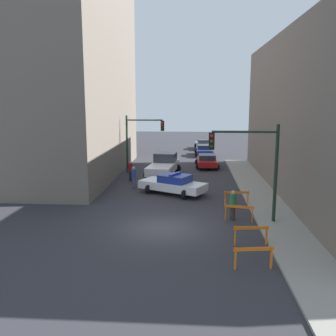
% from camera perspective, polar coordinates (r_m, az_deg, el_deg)
% --- Properties ---
extents(ground_plane, '(120.00, 120.00, 0.00)m').
position_cam_1_polar(ground_plane, '(19.66, -0.84, -9.13)').
color(ground_plane, '#2D2D33').
extents(sidewalk_right, '(2.40, 44.00, 0.12)m').
position_cam_1_polar(sidewalk_right, '(20.13, 17.27, -8.96)').
color(sidewalk_right, gray).
rests_on(sidewalk_right, ground_plane).
extents(building_corner_left, '(14.00, 20.00, 17.24)m').
position_cam_1_polar(building_corner_left, '(35.25, -19.23, 13.13)').
color(building_corner_left, '#6B6056').
rests_on(building_corner_left, ground_plane).
extents(traffic_light_near, '(3.64, 0.35, 5.20)m').
position_cam_1_polar(traffic_light_near, '(20.14, 12.96, 1.44)').
color(traffic_light_near, black).
rests_on(traffic_light_near, sidewalk_right).
extents(traffic_light_far, '(3.44, 0.35, 5.20)m').
position_cam_1_polar(traffic_light_far, '(33.57, -4.44, 4.91)').
color(traffic_light_far, black).
rests_on(traffic_light_far, ground_plane).
extents(police_car, '(5.02, 3.83, 1.52)m').
position_cam_1_polar(police_car, '(26.33, 0.80, -2.45)').
color(police_car, white).
rests_on(police_car, ground_plane).
extents(white_truck, '(3.06, 5.60, 1.90)m').
position_cam_1_polar(white_truck, '(32.78, -0.68, 0.41)').
color(white_truck, silver).
rests_on(white_truck, ground_plane).
extents(parked_car_near, '(2.36, 4.35, 1.31)m').
position_cam_1_polar(parked_car_near, '(36.93, 5.94, 1.12)').
color(parked_car_near, maroon).
rests_on(parked_car_near, ground_plane).
extents(parked_car_mid, '(2.32, 4.33, 1.31)m').
position_cam_1_polar(parked_car_mid, '(44.79, 5.54, 2.74)').
color(parked_car_mid, navy).
rests_on(parked_car_mid, ground_plane).
extents(parked_car_far, '(2.53, 4.45, 1.31)m').
position_cam_1_polar(parked_car_far, '(50.77, 5.44, 3.64)').
color(parked_car_far, silver).
rests_on(parked_car_far, ground_plane).
extents(pedestrian_crossing, '(0.47, 0.47, 1.66)m').
position_cam_1_polar(pedestrian_crossing, '(28.09, -5.23, -1.40)').
color(pedestrian_crossing, '#474C66').
rests_on(pedestrian_crossing, ground_plane).
extents(pedestrian_corner, '(0.50, 0.50, 1.66)m').
position_cam_1_polar(pedestrian_corner, '(30.74, -5.70, -0.39)').
color(pedestrian_corner, black).
rests_on(pedestrian_corner, ground_plane).
extents(pedestrian_sidewalk, '(0.50, 0.50, 1.66)m').
position_cam_1_polar(pedestrian_sidewalk, '(21.02, 9.85, -5.53)').
color(pedestrian_sidewalk, '#382D23').
rests_on(pedestrian_sidewalk, ground_plane).
extents(barrier_front, '(1.59, 0.38, 0.90)m').
position_cam_1_polar(barrier_front, '(15.35, 12.89, -12.69)').
color(barrier_front, orange).
rests_on(barrier_front, ground_plane).
extents(barrier_mid, '(1.60, 0.28, 0.90)m').
position_cam_1_polar(barrier_mid, '(17.67, 12.52, -9.55)').
color(barrier_mid, orange).
rests_on(barrier_mid, ground_plane).
extents(barrier_back, '(1.58, 0.44, 0.90)m').
position_cam_1_polar(barrier_back, '(20.85, 10.75, -6.39)').
color(barrier_back, orange).
rests_on(barrier_back, ground_plane).
extents(barrier_corner, '(1.59, 0.34, 0.90)m').
position_cam_1_polar(barrier_corner, '(23.96, 10.40, -4.19)').
color(barrier_corner, orange).
rests_on(barrier_corner, ground_plane).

